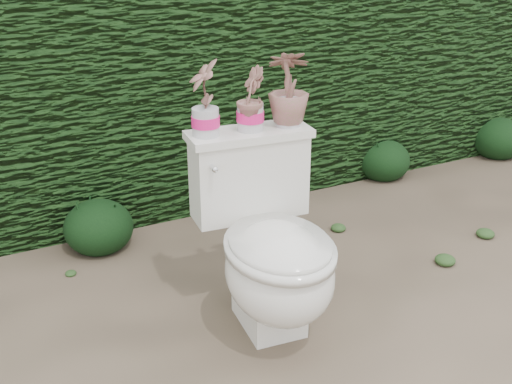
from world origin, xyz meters
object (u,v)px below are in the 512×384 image
toilet (271,250)px  potted_plant_center (250,101)px  potted_plant_left (205,100)px  potted_plant_right (289,90)px

toilet → potted_plant_center: potted_plant_center is taller
toilet → potted_plant_left: size_ratio=2.75×
potted_plant_center → potted_plant_right: 0.17m
potted_plant_left → potted_plant_center: 0.19m
potted_plant_center → potted_plant_left: bearing=116.1°
potted_plant_center → potted_plant_right: (0.16, -0.02, 0.03)m
toilet → potted_plant_right: potted_plant_right is taller
potted_plant_center → potted_plant_right: size_ratio=0.81×
potted_plant_right → potted_plant_center: bearing=15.2°
toilet → potted_plant_right: 0.64m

